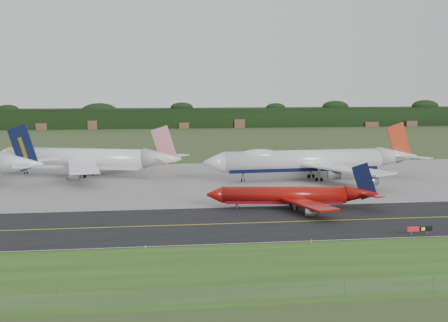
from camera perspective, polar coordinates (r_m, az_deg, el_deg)
ground at (r=129.53m, az=6.61°, el=-5.13°), size 600.00×600.00×0.00m
grass_verge at (r=97.09m, az=11.87°, el=-9.37°), size 400.00×30.00×0.01m
taxiway at (r=125.75m, az=7.07°, el=-5.50°), size 400.00×32.00×0.02m
apron at (r=178.53m, az=2.50°, el=-1.73°), size 400.00×78.00×0.01m
taxiway_centreline at (r=125.74m, az=7.07°, el=-5.49°), size 400.00×0.40×0.00m
taxiway_edge_line at (r=111.26m, az=9.15°, el=-7.18°), size 400.00×0.25×0.00m
perimeter_fence at (r=85.22m, az=14.89°, el=-11.02°), size 320.00×0.10×320.00m
horizon_treeline at (r=398.16m, az=-3.33°, el=3.89°), size 700.00×25.00×12.00m
jet_ba_747 at (r=179.60m, az=7.92°, el=0.03°), size 64.36×53.17×16.17m
jet_red_737 at (r=138.23m, az=6.35°, el=-3.16°), size 37.81×30.55×10.21m
jet_star_tail at (r=188.51m, az=-12.53°, el=0.16°), size 57.46×46.80×15.51m
taxiway_sign at (r=118.94m, az=17.46°, el=-5.95°), size 4.76×0.27×1.59m
edge_marker_left at (r=105.50m, az=-7.18°, el=-7.81°), size 0.16×0.16×0.50m
edge_marker_center at (r=109.55m, az=8.00°, el=-7.26°), size 0.16×0.16×0.50m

